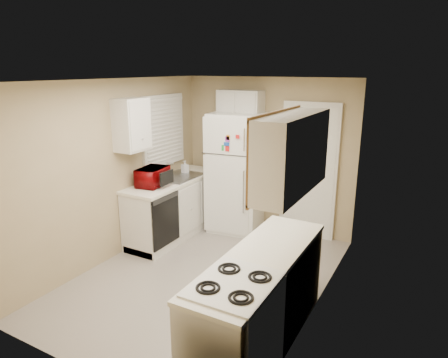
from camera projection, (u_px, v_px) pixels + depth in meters
The scene contains 19 objects.
floor at pixel (205, 276), 5.02m from camera, with size 3.80×3.80×0.00m, color #ABA297.
ceiling at pixel (202, 80), 4.37m from camera, with size 3.80×3.80×0.00m, color white.
wall_left at pixel (115, 171), 5.35m from camera, with size 3.80×3.80×0.00m, color tan.
wall_right at pixel (321, 204), 4.04m from camera, with size 3.80×3.80×0.00m, color tan.
wall_back at pixel (267, 155), 6.30m from camera, with size 2.80×2.80×0.00m, color tan.
wall_front at pixel (75, 246), 3.10m from camera, with size 2.80×2.80×0.00m, color tan.
left_counter at pixel (174, 207), 6.17m from camera, with size 0.60×1.80×0.90m, color silver.
dishwasher at pixel (166, 221), 5.52m from camera, with size 0.03×0.58×0.72m, color black.
sink at pixel (179, 179), 6.19m from camera, with size 0.54×0.74×0.16m, color gray.
microwave at pixel (153, 176), 5.68m from camera, with size 0.26×0.47×0.32m, color #7C0407.
soap_bottle at pixel (185, 167), 6.37m from camera, with size 0.09×0.09×0.20m, color white.
window_blinds at pixel (164, 131), 6.11m from camera, with size 0.10×0.98×1.08m, color silver.
upper_cabinet_left at pixel (132, 125), 5.30m from camera, with size 0.30×0.45×0.70m, color silver.
refrigerator at pixel (237, 172), 6.29m from camera, with size 0.77×0.75×1.87m, color white.
cabinet_over_fridge at pixel (240, 103), 6.14m from camera, with size 0.70×0.30×0.40m, color silver.
interior_door at pixel (309, 172), 5.99m from camera, with size 0.86×0.06×2.08m, color white.
right_counter at pixel (260, 300), 3.71m from camera, with size 0.60×2.00×0.90m, color silver.
stove at pixel (234, 334), 3.24m from camera, with size 0.59×0.73×0.89m, color white.
upper_cabinet_right at pixel (293, 154), 3.53m from camera, with size 0.30×1.20×0.70m, color silver.
Camera 1 is at (2.39, -3.82, 2.54)m, focal length 32.00 mm.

